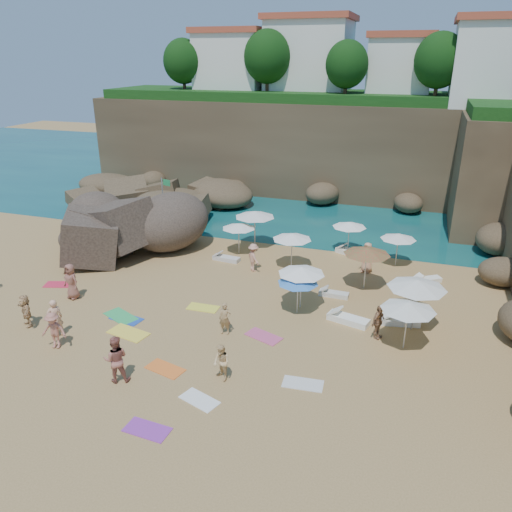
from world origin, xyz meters
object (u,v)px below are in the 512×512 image
(parasol_1, at_px, (292,236))
(parasol_2, at_px, (349,225))
(lounger_0, at_px, (226,259))
(person_stand_3, at_px, (378,322))
(person_stand_2, at_px, (254,257))
(person_stand_6, at_px, (55,318))
(rock_outcrop, at_px, (126,247))
(parasol_0, at_px, (255,214))
(person_stand_5, at_px, (150,238))
(flag_pole, at_px, (164,197))
(person_stand_4, at_px, (367,257))
(person_stand_1, at_px, (116,359))

(parasol_1, relative_size, parasol_2, 1.07)
(lounger_0, distance_m, person_stand_3, 11.57)
(person_stand_2, height_order, person_stand_6, person_stand_6)
(parasol_1, relative_size, person_stand_6, 1.26)
(rock_outcrop, distance_m, parasol_0, 8.83)
(lounger_0, bearing_deg, parasol_0, 78.02)
(parasol_0, height_order, person_stand_5, parasol_0)
(flag_pole, relative_size, parasol_1, 1.66)
(person_stand_2, relative_size, person_stand_4, 0.92)
(person_stand_2, bearing_deg, rock_outcrop, 37.97)
(person_stand_2, xyz_separation_m, person_stand_3, (7.64, -5.33, -0.03))
(person_stand_1, relative_size, person_stand_6, 1.07)
(lounger_0, distance_m, person_stand_1, 12.70)
(parasol_2, relative_size, person_stand_4, 1.19)
(parasol_1, xyz_separation_m, person_stand_5, (-9.29, -0.25, -1.07))
(parasol_2, xyz_separation_m, lounger_0, (-6.85, -3.78, -1.73))
(person_stand_2, height_order, person_stand_5, person_stand_5)
(parasol_1, xyz_separation_m, person_stand_6, (-8.02, -10.82, -1.08))
(person_stand_4, bearing_deg, person_stand_5, -157.70)
(rock_outcrop, relative_size, lounger_0, 5.31)
(parasol_1, bearing_deg, person_stand_4, 11.18)
(flag_pole, xyz_separation_m, parasol_2, (13.08, -0.21, -0.57))
(person_stand_2, bearing_deg, flag_pole, 13.69)
(parasol_2, relative_size, person_stand_6, 1.18)
(flag_pole, height_order, parasol_0, flag_pole)
(person_stand_1, xyz_separation_m, person_stand_6, (-4.44, 1.99, -0.06))
(rock_outcrop, height_order, parasol_0, parasol_0)
(lounger_0, xyz_separation_m, person_stand_3, (9.72, -6.25, 0.67))
(person_stand_3, bearing_deg, lounger_0, 83.19)
(person_stand_5, bearing_deg, person_stand_1, -65.83)
(person_stand_6, bearing_deg, person_stand_3, 146.57)
(parasol_0, xyz_separation_m, parasol_1, (3.18, -2.65, -0.26))
(rock_outcrop, bearing_deg, lounger_0, -0.85)
(person_stand_6, bearing_deg, flag_pole, -132.47)
(person_stand_2, distance_m, person_stand_3, 9.32)
(person_stand_5, bearing_deg, person_stand_2, -6.77)
(rock_outcrop, relative_size, person_stand_2, 5.33)
(person_stand_1, bearing_deg, lounger_0, -113.68)
(parasol_1, relative_size, lounger_0, 1.37)
(flag_pole, distance_m, parasol_2, 13.10)
(rock_outcrop, relative_size, parasol_0, 3.42)
(parasol_1, distance_m, lounger_0, 4.48)
(lounger_0, height_order, person_stand_1, person_stand_1)
(rock_outcrop, distance_m, person_stand_6, 11.29)
(person_stand_1, bearing_deg, person_stand_6, -50.11)
(parasol_1, height_order, parasol_2, parasol_1)
(person_stand_1, bearing_deg, flag_pole, -93.93)
(flag_pole, distance_m, person_stand_1, 18.02)
(parasol_1, bearing_deg, person_stand_1, -105.60)
(parasol_2, relative_size, person_stand_2, 1.29)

